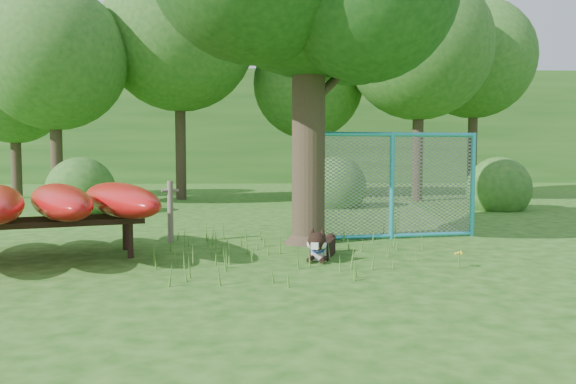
{
  "coord_description": "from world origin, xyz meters",
  "views": [
    {
      "loc": [
        -0.21,
        -7.55,
        1.61
      ],
      "look_at": [
        0.2,
        1.2,
        1.0
      ],
      "focal_mm": 35.0,
      "sensor_mm": 36.0,
      "label": 1
    }
  ],
  "objects": [
    {
      "name": "shrub_left",
      "position": [
        -5.0,
        7.5,
        0.0
      ],
      "size": [
        1.8,
        1.8,
        1.8
      ],
      "primitive_type": "sphere",
      "color": "#27591D",
      "rests_on": "ground"
    },
    {
      "name": "bg_tree_d",
      "position": [
        5.0,
        11.0,
        5.08
      ],
      "size": [
        4.8,
        4.8,
        7.5
      ],
      "color": "#32271B",
      "rests_on": "ground"
    },
    {
      "name": "shrub_right",
      "position": [
        6.5,
        8.0,
        0.0
      ],
      "size": [
        1.8,
        1.8,
        1.8
      ],
      "primitive_type": "sphere",
      "color": "#27591D",
      "rests_on": "ground"
    },
    {
      "name": "wooded_hillside",
      "position": [
        0.0,
        28.0,
        3.0
      ],
      "size": [
        80.0,
        12.0,
        6.0
      ],
      "primitive_type": "cube",
      "color": "#27591D",
      "rests_on": "ground"
    },
    {
      "name": "bg_tree_e",
      "position": [
        8.0,
        14.0,
        5.23
      ],
      "size": [
        4.6,
        4.6,
        7.55
      ],
      "color": "#32271B",
      "rests_on": "ground"
    },
    {
      "name": "fence_section",
      "position": [
        2.22,
        2.8,
        1.0
      ],
      "size": [
        3.39,
        0.65,
        3.33
      ],
      "rotation": [
        0.0,
        0.0,
        0.16
      ],
      "color": "#2AA9C4",
      "rests_on": "ground"
    },
    {
      "name": "bg_tree_c",
      "position": [
        1.5,
        13.0,
        4.11
      ],
      "size": [
        4.0,
        4.0,
        6.12
      ],
      "color": "#32271B",
      "rests_on": "ground"
    },
    {
      "name": "wooden_post",
      "position": [
        -1.85,
        2.53,
        0.59
      ],
      "size": [
        0.3,
        0.16,
        1.11
      ],
      "rotation": [
        0.0,
        0.0,
        0.34
      ],
      "color": "#685C4E",
      "rests_on": "ground"
    },
    {
      "name": "shrub_mid",
      "position": [
        2.0,
        9.0,
        0.0
      ],
      "size": [
        1.8,
        1.8,
        1.8
      ],
      "primitive_type": "sphere",
      "color": "#27591D",
      "rests_on": "ground"
    },
    {
      "name": "husky_dog",
      "position": [
        0.69,
        0.88,
        0.19
      ],
      "size": [
        0.55,
        1.14,
        0.53
      ],
      "rotation": [
        0.0,
        0.0,
        -0.29
      ],
      "color": "black",
      "rests_on": "ground"
    },
    {
      "name": "bg_tree_a",
      "position": [
        -6.5,
        10.0,
        4.48
      ],
      "size": [
        4.4,
        4.4,
        6.7
      ],
      "color": "#32271B",
      "rests_on": "ground"
    },
    {
      "name": "bg_tree_b",
      "position": [
        -3.0,
        12.0,
        5.61
      ],
      "size": [
        5.2,
        5.2,
        8.22
      ],
      "color": "#32271B",
      "rests_on": "ground"
    },
    {
      "name": "bg_tree_f",
      "position": [
        -9.0,
        13.0,
        3.73
      ],
      "size": [
        3.6,
        3.6,
        5.55
      ],
      "color": "#32271B",
      "rests_on": "ground"
    },
    {
      "name": "wildflower_clump",
      "position": [
        2.55,
        0.09,
        0.19
      ],
      "size": [
        0.11,
        0.09,
        0.24
      ],
      "rotation": [
        0.0,
        0.0,
        0.16
      ],
      "color": "#467B28",
      "rests_on": "ground"
    },
    {
      "name": "kayak_rack",
      "position": [
        -3.7,
        0.97,
        0.87
      ],
      "size": [
        4.62,
        4.15,
        1.14
      ],
      "rotation": [
        0.0,
        0.0,
        0.34
      ],
      "color": "black",
      "rests_on": "ground"
    },
    {
      "name": "ground",
      "position": [
        0.0,
        0.0,
        0.0
      ],
      "size": [
        80.0,
        80.0,
        0.0
      ],
      "primitive_type": "plane",
      "color": "#1D4D0F",
      "rests_on": "ground"
    }
  ]
}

